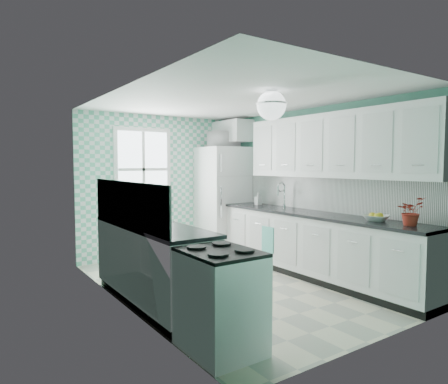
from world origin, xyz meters
TOP-DOWN VIEW (x-y plane):
  - floor at (0.00, 0.00)m, footprint 3.00×4.40m
  - ceiling at (0.00, 0.00)m, footprint 3.00×4.40m
  - wall_back at (0.00, 2.21)m, footprint 3.00×0.02m
  - wall_front at (0.00, -2.21)m, footprint 3.00×0.02m
  - wall_left at (-1.51, 0.00)m, footprint 0.02×4.40m
  - wall_right at (1.51, 0.00)m, footprint 0.02×4.40m
  - accent_wall at (0.00, 2.19)m, footprint 3.00×0.01m
  - window at (-0.35, 2.16)m, footprint 1.04×0.05m
  - backsplash_right at (1.49, -0.40)m, footprint 0.02×3.60m
  - backsplash_left at (-1.49, -0.07)m, footprint 0.02×2.15m
  - upper_cabinets_right at (1.33, -0.60)m, footprint 0.33×3.20m
  - upper_cabinet_fridge at (1.30, 1.83)m, footprint 0.40×0.74m
  - ceiling_light at (0.00, -0.80)m, footprint 0.34×0.34m
  - base_cabinets_right at (1.20, -0.40)m, footprint 0.60×3.60m
  - countertop_right at (1.19, -0.40)m, footprint 0.63×3.60m
  - base_cabinets_left at (-1.20, -0.07)m, footprint 0.60×2.15m
  - countertop_left at (-1.19, -0.07)m, footprint 0.63×2.15m
  - fridge at (1.11, 1.81)m, footprint 0.85×0.84m
  - stove at (-1.20, -1.52)m, footprint 0.59×0.73m
  - sink at (1.20, 0.43)m, footprint 0.46×0.39m
  - rug at (0.00, 0.91)m, footprint 0.93×1.15m
  - dish_towel at (0.89, 0.28)m, footprint 0.12×0.25m
  - fruit_bowl at (1.20, -1.39)m, footprint 0.38×0.38m
  - potted_plant at (1.20, -1.84)m, footprint 0.32×0.28m
  - soap_bottle at (1.25, 0.96)m, footprint 0.09×0.10m
  - microwave at (1.11, 1.81)m, footprint 0.53×0.37m

SIDE VIEW (x-z plane):
  - floor at x=0.00m, z-range -0.02..0.00m
  - rug at x=0.00m, z-range 0.00..0.02m
  - base_cabinets_right at x=1.20m, z-range 0.00..0.90m
  - base_cabinets_left at x=-1.20m, z-range 0.00..0.90m
  - stove at x=-1.20m, z-range 0.02..0.90m
  - dish_towel at x=0.89m, z-range 0.28..0.68m
  - countertop_right at x=1.19m, z-range 0.90..0.94m
  - countertop_left at x=-1.19m, z-range 0.90..0.94m
  - sink at x=1.20m, z-range 0.67..1.20m
  - fridge at x=1.11m, z-range 0.00..1.95m
  - fruit_bowl at x=1.20m, z-range 0.94..1.02m
  - soap_bottle at x=1.25m, z-range 0.94..1.15m
  - potted_plant at x=1.20m, z-range 0.94..1.27m
  - backsplash_right at x=1.49m, z-range 0.94..1.45m
  - backsplash_left at x=-1.49m, z-range 0.94..1.45m
  - wall_back at x=0.00m, z-range 0.00..2.50m
  - wall_front at x=0.00m, z-range 0.00..2.50m
  - wall_left at x=-1.51m, z-range 0.00..2.50m
  - wall_right at x=1.51m, z-range 0.00..2.50m
  - accent_wall at x=0.00m, z-range 0.00..2.50m
  - window at x=-0.35m, z-range 0.83..2.27m
  - upper_cabinets_right at x=1.33m, z-range 1.45..2.35m
  - microwave at x=1.11m, z-range 1.95..2.25m
  - upper_cabinet_fridge at x=1.30m, z-range 2.05..2.45m
  - ceiling_light at x=0.00m, z-range 2.15..2.50m
  - ceiling at x=0.00m, z-range 2.50..2.52m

